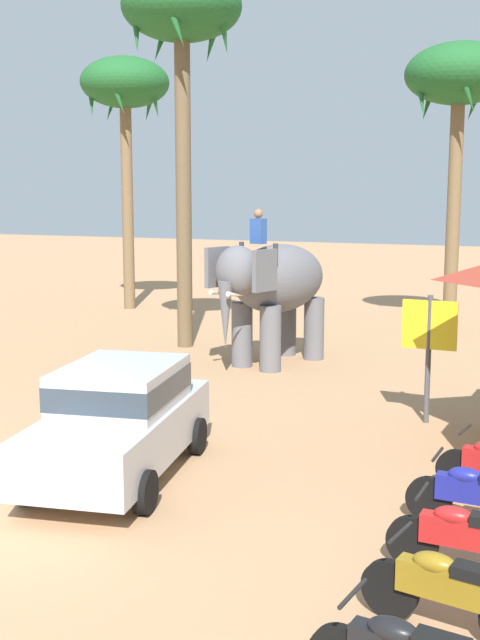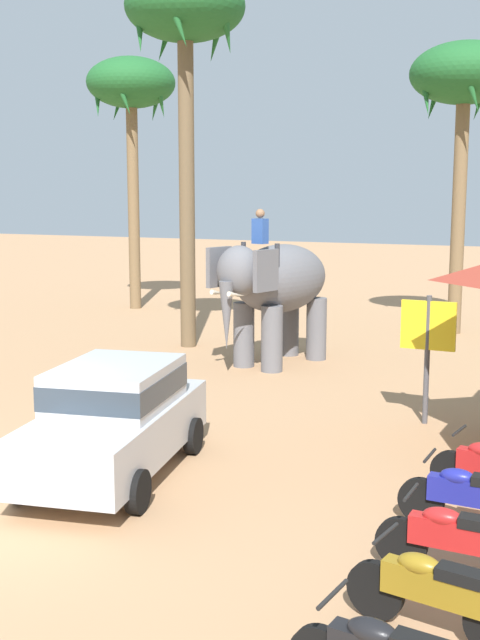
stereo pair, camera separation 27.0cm
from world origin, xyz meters
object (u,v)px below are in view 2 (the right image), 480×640
car_sedan_foreground (115,415)px  signboard_yellow (428,334)px  motorcycle_mid_row (455,539)px  palm_tree_behind_elephant (464,83)px  elephant_with_mahout (275,286)px  palm_tree_left_of_road (131,91)px  motorcycle_second_in_row (433,591)px  palm_tree_near_hut (185,22)px  motorcycle_fourth_in_row (468,496)px

car_sedan_foreground → signboard_yellow: size_ratio=1.82×
motorcycle_mid_row → palm_tree_behind_elephant: (-3.00, 16.10, 7.01)m
car_sedan_foreground → motorcycle_mid_row: car_sedan_foreground is taller
elephant_with_mahout → palm_tree_left_of_road: bearing=141.2°
motorcycle_second_in_row → palm_tree_left_of_road: palm_tree_left_of_road is taller
elephant_with_mahout → palm_tree_near_hut: (-3.14, 1.18, 6.75)m
motorcycle_fourth_in_row → palm_tree_behind_elephant: palm_tree_behind_elephant is taller
motorcycle_fourth_in_row → palm_tree_left_of_road: (-14.74, 15.12, 7.44)m
car_sedan_foreground → motorcycle_mid_row: bearing=-12.5°
signboard_yellow → palm_tree_near_hut: bearing=148.2°
car_sedan_foreground → elephant_with_mahout: 8.48m
car_sedan_foreground → motorcycle_mid_row: size_ratio=2.42×
palm_tree_behind_elephant → elephant_with_mahout: bearing=-115.9°
car_sedan_foreground → palm_tree_near_hut: palm_tree_near_hut is taller
car_sedan_foreground → motorcycle_second_in_row: 5.84m
palm_tree_left_of_road → car_sedan_foreground: bearing=-58.0°
motorcycle_mid_row → motorcycle_fourth_in_row: size_ratio=1.00×
palm_tree_behind_elephant → signboard_yellow: (1.37, -10.17, -5.79)m
motorcycle_second_in_row → motorcycle_fourth_in_row: same height
car_sedan_foreground → motorcycle_fourth_in_row: bearing=2.1°
palm_tree_behind_elephant → car_sedan_foreground: bearing=-98.6°
palm_tree_left_of_road → signboard_yellow: bearing=-38.6°
car_sedan_foreground → palm_tree_behind_elephant: bearing=81.4°
palm_tree_behind_elephant → motorcycle_fourth_in_row: bearing=-78.8°
car_sedan_foreground → motorcycle_mid_row: (5.26, -1.16, -0.46)m
signboard_yellow → motorcycle_mid_row: bearing=-74.6°
motorcycle_mid_row → signboard_yellow: (-1.63, 5.93, 1.22)m
elephant_with_mahout → signboard_yellow: 5.82m
car_sedan_foreground → signboard_yellow: (3.63, 4.77, 0.76)m
signboard_yellow → palm_tree_behind_elephant: bearing=97.6°
elephant_with_mahout → motorcycle_second_in_row: elephant_with_mahout is taller
palm_tree_near_hut → signboard_yellow: size_ratio=4.18×
motorcycle_fourth_in_row → palm_tree_behind_elephant: size_ratio=0.21×
motorcycle_second_in_row → palm_tree_behind_elephant: size_ratio=0.21×
motorcycle_second_in_row → palm_tree_behind_elephant: 18.97m
palm_tree_near_hut → palm_tree_left_of_road: 8.01m
elephant_with_mahout → palm_tree_left_of_road: palm_tree_left_of_road is taller
elephant_with_mahout → signboard_yellow: (4.56, -3.59, -0.30)m
motorcycle_mid_row → palm_tree_near_hut: (-9.33, 10.70, 8.28)m
car_sedan_foreground → palm_tree_behind_elephant: palm_tree_behind_elephant is taller
palm_tree_near_hut → motorcycle_mid_row: bearing=-48.9°
car_sedan_foreground → palm_tree_behind_elephant: 16.47m
elephant_with_mahout → palm_tree_left_of_road: size_ratio=0.44×
elephant_with_mahout → palm_tree_behind_elephant: bearing=64.1°
palm_tree_behind_elephant → palm_tree_left_of_road: bearing=178.2°
palm_tree_behind_elephant → palm_tree_near_hut: 8.42m
motorcycle_mid_row → signboard_yellow: signboard_yellow is taller
elephant_with_mahout → motorcycle_second_in_row: size_ratio=2.24×
motorcycle_mid_row → palm_tree_near_hut: bearing=131.1°
elephant_with_mahout → motorcycle_mid_row: size_ratio=2.23×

